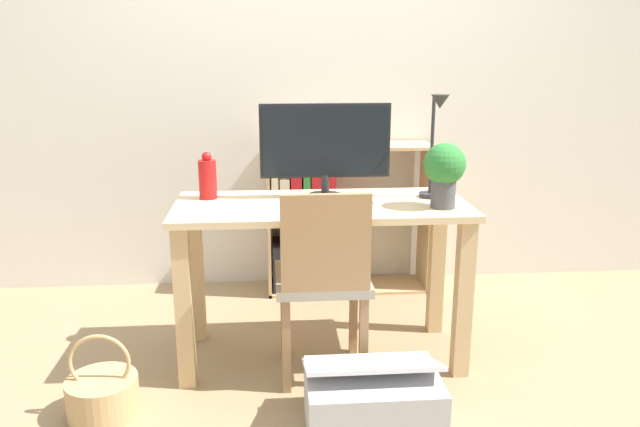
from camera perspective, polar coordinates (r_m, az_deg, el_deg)
The scene contains 12 objects.
ground_plane at distance 3.03m, azimuth 0.15°, elevation -12.79°, with size 10.00×10.00×0.00m, color #997F5B.
wall_back at distance 3.69m, azimuth -1.16°, elevation 13.27°, with size 8.00×0.05×2.60m.
desk at distance 2.81m, azimuth 0.16°, elevation -2.23°, with size 1.30×0.56×0.74m.
monitor at distance 2.81m, azimuth 0.48°, elevation 6.37°, with size 0.59×0.16×0.43m.
keyboard at distance 2.78m, azimuth 0.83°, elevation 1.18°, with size 0.39×0.13×0.02m.
vase at distance 2.88m, azimuth -10.24°, elevation 3.23°, with size 0.08×0.08×0.22m.
desk_lamp at distance 2.82m, azimuth 10.53°, elevation 6.99°, with size 0.10×0.19×0.47m.
potted_plant at distance 2.71m, azimuth 11.31°, elevation 3.95°, with size 0.18×0.18×0.28m.
chair at distance 2.64m, azimuth 0.29°, elevation -5.75°, with size 0.40×0.40×0.86m.
bookshelf at distance 3.65m, azimuth -0.28°, elevation -0.45°, with size 0.94×0.28×0.87m.
basket at distance 2.70m, azimuth -19.26°, elevation -15.34°, with size 0.28×0.28×0.35m.
storage_box at distance 2.44m, azimuth 4.80°, elevation -16.81°, with size 0.50×0.41×0.32m.
Camera 1 is at (-0.22, -2.67, 1.42)m, focal length 35.00 mm.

